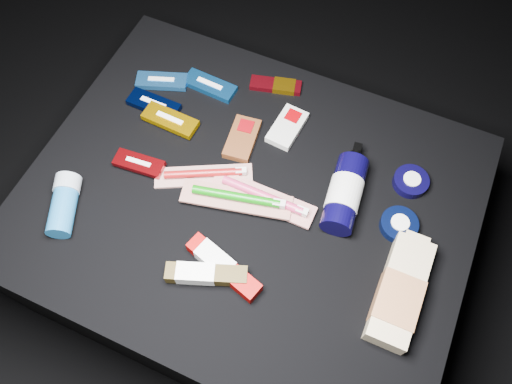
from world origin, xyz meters
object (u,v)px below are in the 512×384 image
at_px(deodorant_stick, 64,204).
at_px(lotion_bottle, 345,194).
at_px(toothpaste_carton_red, 221,265).
at_px(bodywash_bottle, 399,293).

bearing_deg(deodorant_stick, lotion_bottle, 2.39).
bearing_deg(toothpaste_carton_red, lotion_bottle, 70.84).
xyz_separation_m(lotion_bottle, toothpaste_carton_red, (-0.18, -0.25, -0.02)).
height_order(deodorant_stick, toothpaste_carton_red, deodorant_stick).
xyz_separation_m(bodywash_bottle, deodorant_stick, (-0.72, -0.11, 0.00)).
relative_size(bodywash_bottle, toothpaste_carton_red, 1.33).
relative_size(lotion_bottle, bodywash_bottle, 0.94).
distance_m(lotion_bottle, deodorant_stick, 0.61).
distance_m(lotion_bottle, toothpaste_carton_red, 0.31).
xyz_separation_m(lotion_bottle, bodywash_bottle, (0.17, -0.16, -0.01)).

